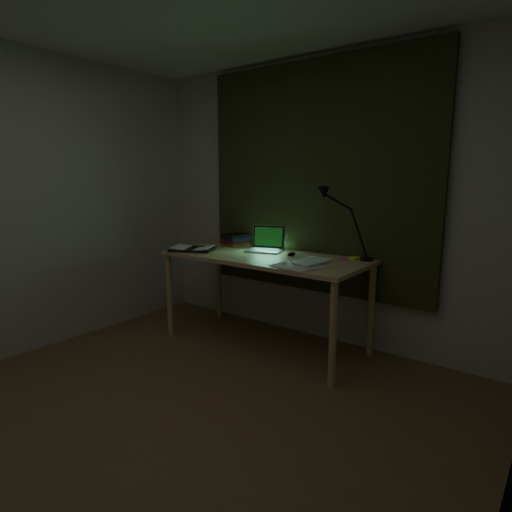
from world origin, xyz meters
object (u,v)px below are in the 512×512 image
(open_textbook, at_px, (193,249))
(desk_lamp, at_px, (369,226))
(book_stack, at_px, (236,240))
(laptop, at_px, (264,239))
(desk, at_px, (264,301))
(loose_papers, at_px, (304,262))

(open_textbook, xyz_separation_m, desk_lamp, (1.47, 0.50, 0.26))
(open_textbook, height_order, book_stack, book_stack)
(laptop, bearing_deg, open_textbook, -164.57)
(laptop, height_order, desk_lamp, desk_lamp)
(desk, xyz_separation_m, loose_papers, (0.46, -0.10, 0.41))
(desk, distance_m, laptop, 0.55)
(open_textbook, distance_m, desk_lamp, 1.58)
(laptop, height_order, book_stack, laptop)
(laptop, relative_size, open_textbook, 0.92)
(desk, relative_size, loose_papers, 4.68)
(laptop, bearing_deg, desk_lamp, -5.85)
(laptop, relative_size, book_stack, 1.59)
(desk, xyz_separation_m, laptop, (-0.11, 0.15, 0.52))
(desk, xyz_separation_m, open_textbook, (-0.67, -0.19, 0.42))
(desk, distance_m, desk_lamp, 1.09)
(loose_papers, bearing_deg, laptop, 156.18)
(desk, height_order, book_stack, book_stack)
(desk, distance_m, open_textbook, 0.82)
(laptop, distance_m, desk_lamp, 0.94)
(desk, height_order, loose_papers, loose_papers)
(book_stack, distance_m, loose_papers, 1.05)
(laptop, xyz_separation_m, desk_lamp, (0.91, 0.16, 0.17))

